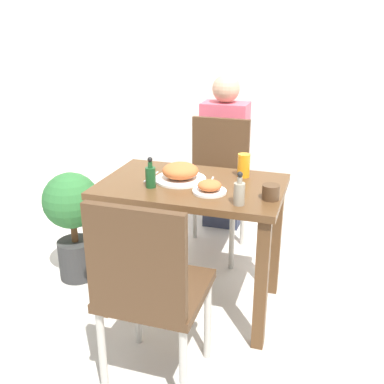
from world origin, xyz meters
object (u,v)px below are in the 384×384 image
condiment_bottle (151,176)px  person_figure (224,154)px  chair_near (149,286)px  drink_cup (271,192)px  food_plate (180,173)px  potted_plant_left (73,215)px  side_plate (210,187)px  chair_far (216,178)px  sauce_bottle (239,192)px  juice_glass (244,165)px

condiment_bottle → person_figure: bearing=85.7°
condiment_bottle → chair_near: bearing=-69.2°
drink_cup → chair_near: bearing=-125.3°
food_plate → potted_plant_left: size_ratio=0.40×
side_plate → person_figure: size_ratio=0.14×
chair_near → side_plate: chair_near is taller
chair_far → sauce_bottle: bearing=-69.4°
juice_glass → condiment_bottle: 0.52m
juice_glass → person_figure: 1.00m
chair_far → food_plate: 0.72m
side_plate → drink_cup: 0.30m
chair_far → sauce_bottle: 1.01m
sauce_bottle → potted_plant_left: sauce_bottle is taller
drink_cup → potted_plant_left: drink_cup is taller
juice_glass → condiment_bottle: (-0.42, -0.30, -0.00)m
drink_cup → person_figure: bearing=113.1°
food_plate → condiment_bottle: 0.18m
food_plate → person_figure: person_figure is taller
chair_near → chair_far: bearing=-86.8°
sauce_bottle → person_figure: size_ratio=0.14×
drink_cup → potted_plant_left: (-1.20, 0.16, -0.35)m
chair_far → person_figure: 0.41m
food_plate → condiment_bottle: (-0.11, -0.14, 0.02)m
food_plate → sauce_bottle: sauce_bottle is taller
condiment_bottle → potted_plant_left: (-0.60, 0.17, -0.37)m
side_plate → condiment_bottle: bearing=-177.0°
potted_plant_left → condiment_bottle: bearing=-16.2°
side_plate → juice_glass: 0.31m
sauce_bottle → chair_near: bearing=-120.6°
side_plate → juice_glass: juice_glass is taller
potted_plant_left → person_figure: (0.69, 1.05, 0.16)m
chair_far → drink_cup: (0.47, -0.80, 0.25)m
chair_near → juice_glass: chair_near is taller
side_plate → food_plate: bearing=146.7°
chair_near → side_plate: (0.10, 0.56, 0.24)m
food_plate → condiment_bottle: condiment_bottle is taller
drink_cup → sauce_bottle: (-0.13, -0.11, 0.02)m
condiment_bottle → person_figure: person_figure is taller
person_figure → drink_cup: bearing=-66.9°
chair_far → condiment_bottle: bearing=-99.2°
chair_near → food_plate: chair_near is taller
juice_glass → sauce_bottle: sauce_bottle is taller
person_figure → side_plate: bearing=-80.0°
chair_far → juice_glass: (0.28, -0.52, 0.28)m
chair_near → drink_cup: chair_near is taller
side_plate → person_figure: bearing=100.0°
food_plate → potted_plant_left: (-0.71, 0.03, -0.35)m
side_plate → condiment_bottle: size_ratio=1.06×
food_plate → juice_glass: size_ratio=2.16×
potted_plant_left → person_figure: bearing=56.8°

